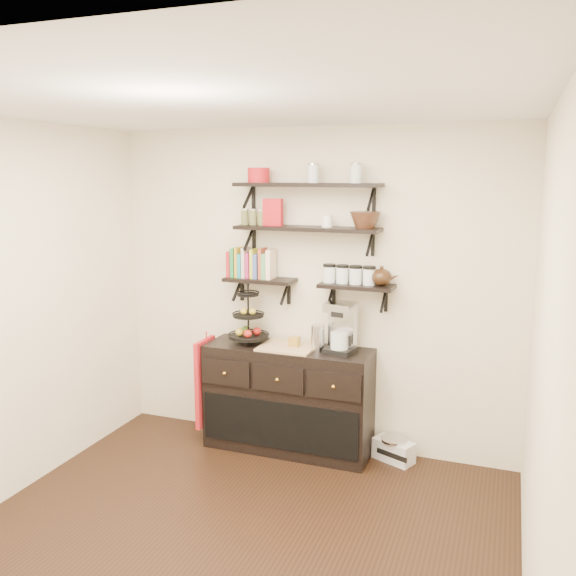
{
  "coord_description": "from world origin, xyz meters",
  "views": [
    {
      "loc": [
        1.57,
        -3.07,
        2.32
      ],
      "look_at": [
        0.01,
        1.15,
        1.48
      ],
      "focal_mm": 38.0,
      "sensor_mm": 36.0,
      "label": 1
    }
  ],
  "objects_px": {
    "sideboard": "(288,398)",
    "fruit_stand": "(249,323)",
    "coffee_maker": "(341,328)",
    "radio": "(394,450)"
  },
  "relations": [
    {
      "from": "fruit_stand",
      "to": "coffee_maker",
      "type": "xyz_separation_m",
      "value": [
        0.8,
        0.02,
        0.02
      ]
    },
    {
      "from": "fruit_stand",
      "to": "coffee_maker",
      "type": "bearing_deg",
      "value": 1.75
    },
    {
      "from": "sideboard",
      "to": "fruit_stand",
      "type": "relative_size",
      "value": 2.78
    },
    {
      "from": "sideboard",
      "to": "radio",
      "type": "height_order",
      "value": "sideboard"
    },
    {
      "from": "coffee_maker",
      "to": "radio",
      "type": "bearing_deg",
      "value": 17.36
    },
    {
      "from": "fruit_stand",
      "to": "coffee_maker",
      "type": "height_order",
      "value": "fruit_stand"
    },
    {
      "from": "sideboard",
      "to": "fruit_stand",
      "type": "xyz_separation_m",
      "value": [
        -0.36,
        0.0,
        0.62
      ]
    },
    {
      "from": "fruit_stand",
      "to": "radio",
      "type": "distance_m",
      "value": 1.59
    },
    {
      "from": "sideboard",
      "to": "coffee_maker",
      "type": "height_order",
      "value": "coffee_maker"
    },
    {
      "from": "fruit_stand",
      "to": "radio",
      "type": "xyz_separation_m",
      "value": [
        1.25,
        0.08,
        -0.98
      ]
    }
  ]
}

